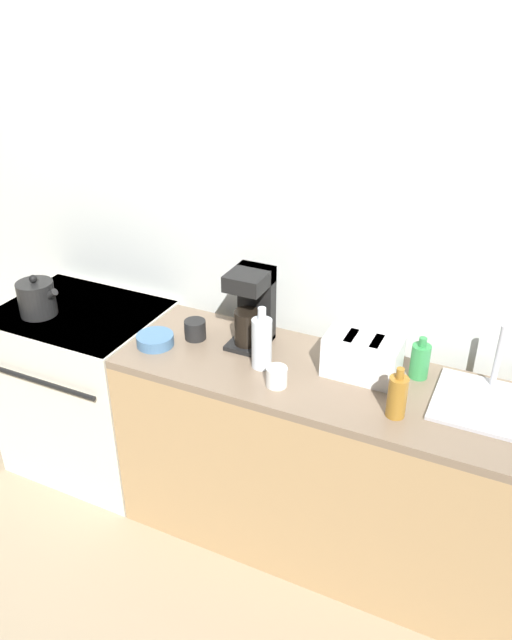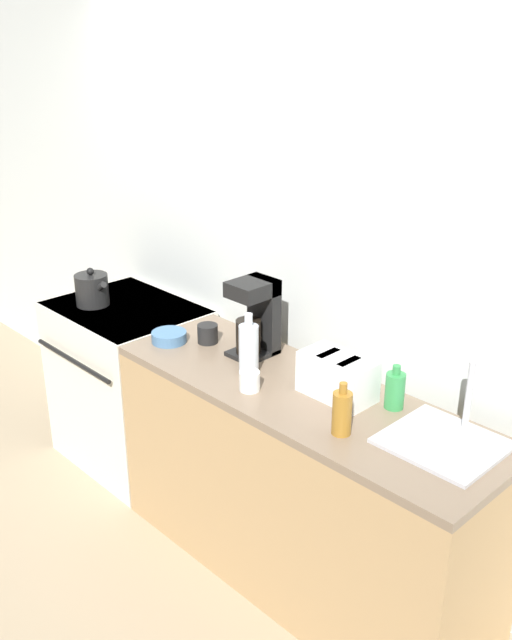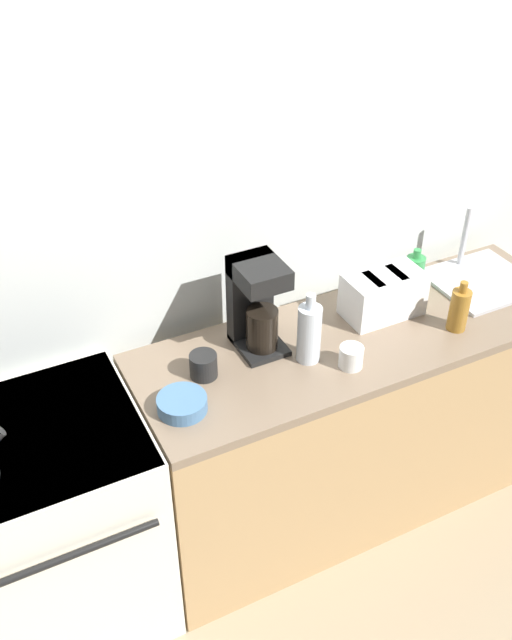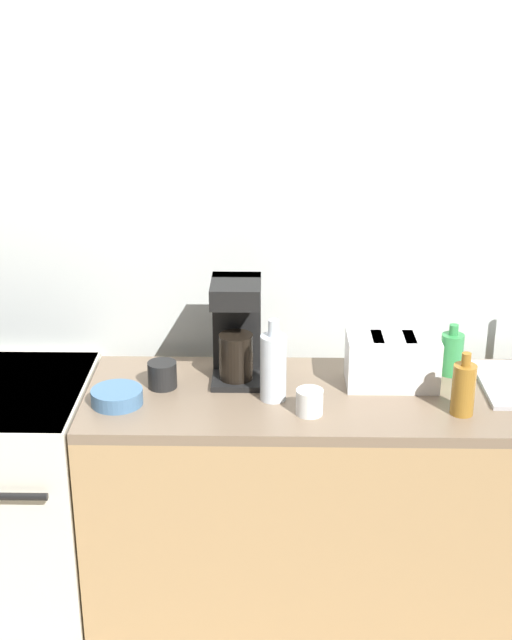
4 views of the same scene
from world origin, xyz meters
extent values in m
plane|color=tan|center=(0.00, 0.00, 0.00)|extent=(12.00, 12.00, 0.00)
cube|color=silver|center=(0.00, 0.68, 1.30)|extent=(8.00, 0.05, 2.60)
cube|color=silver|center=(-0.67, 0.31, 0.46)|extent=(0.80, 0.63, 0.92)
cube|color=black|center=(-0.67, 0.31, 0.91)|extent=(0.78, 0.61, 0.02)
cylinder|color=black|center=(-0.49, 0.18, 0.92)|extent=(0.20, 0.20, 0.01)
cylinder|color=black|center=(-0.49, 0.45, 0.92)|extent=(0.20, 0.20, 0.01)
cylinder|color=black|center=(-0.67, -0.03, 0.72)|extent=(0.68, 0.02, 0.02)
cube|color=tan|center=(0.63, 0.29, 0.44)|extent=(1.79, 0.59, 0.89)
cube|color=#7A6651|center=(0.63, 0.29, 0.91)|extent=(1.79, 0.59, 0.04)
cube|color=white|center=(0.76, 0.37, 1.01)|extent=(0.30, 0.17, 0.17)
cube|color=black|center=(0.71, 0.37, 1.10)|extent=(0.04, 0.12, 0.01)
cube|color=black|center=(0.81, 0.37, 1.10)|extent=(0.04, 0.12, 0.01)
cube|color=black|center=(0.24, 0.39, 0.93)|extent=(0.16, 0.20, 0.02)
cube|color=black|center=(0.24, 0.47, 1.10)|extent=(0.16, 0.06, 0.35)
cube|color=black|center=(0.24, 0.39, 1.24)|extent=(0.16, 0.20, 0.07)
cylinder|color=black|center=(0.24, 0.37, 1.02)|extent=(0.11, 0.11, 0.16)
cube|color=#B7B7BC|center=(1.26, 0.36, 0.93)|extent=(0.40, 0.37, 0.01)
cylinder|color=silver|center=(1.26, 0.51, 1.06)|extent=(0.02, 0.02, 0.28)
cylinder|color=#9E6B23|center=(0.96, 0.16, 1.01)|extent=(0.07, 0.07, 0.17)
cylinder|color=#9E6B23|center=(0.96, 0.16, 1.11)|extent=(0.03, 0.03, 0.04)
cylinder|color=#338C47|center=(0.98, 0.46, 1.00)|extent=(0.08, 0.08, 0.15)
cylinder|color=#338C47|center=(0.98, 0.46, 1.09)|extent=(0.03, 0.03, 0.04)
cylinder|color=silver|center=(0.36, 0.25, 1.04)|extent=(0.09, 0.09, 0.22)
cylinder|color=silver|center=(0.36, 0.25, 1.17)|extent=(0.03, 0.03, 0.06)
cylinder|color=black|center=(-0.01, 0.34, 0.97)|extent=(0.10, 0.10, 0.09)
cylinder|color=white|center=(0.48, 0.15, 0.97)|extent=(0.09, 0.09, 0.08)
cylinder|color=teal|center=(-0.14, 0.21, 0.95)|extent=(0.17, 0.17, 0.05)
camera|label=1|loc=(1.29, -1.76, 2.35)|focal=35.00mm
camera|label=2|loc=(2.37, -1.64, 2.31)|focal=40.00mm
camera|label=3|loc=(-0.70, -1.44, 2.54)|focal=40.00mm
camera|label=4|loc=(0.35, -2.35, 2.22)|focal=50.00mm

